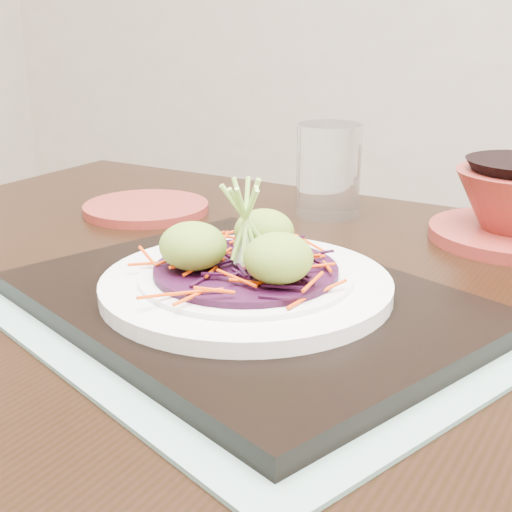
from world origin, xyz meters
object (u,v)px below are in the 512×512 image
at_px(dining_table, 288,389).
at_px(terracotta_side_plate, 146,208).
at_px(white_plate, 246,284).
at_px(water_glass, 328,170).
at_px(serving_tray, 246,302).

xyz_separation_m(dining_table, terracotta_side_plate, (-0.26, 0.19, 0.10)).
bearing_deg(dining_table, white_plate, -100.89).
height_order(white_plate, terracotta_side_plate, white_plate).
relative_size(dining_table, terracotta_side_plate, 7.78).
xyz_separation_m(dining_table, water_glass, (-0.05, 0.27, 0.15)).
height_order(dining_table, water_glass, water_glass).
xyz_separation_m(white_plate, terracotta_side_plate, (-0.24, 0.24, -0.02)).
height_order(dining_table, serving_tray, serving_tray).
bearing_deg(serving_tray, water_glass, 121.46).
xyz_separation_m(serving_tray, white_plate, (0.00, -0.00, 0.02)).
distance_m(terracotta_side_plate, water_glass, 0.23).
distance_m(serving_tray, white_plate, 0.02).
distance_m(dining_table, white_plate, 0.13).
height_order(white_plate, water_glass, water_glass).
bearing_deg(serving_tray, dining_table, 96.93).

